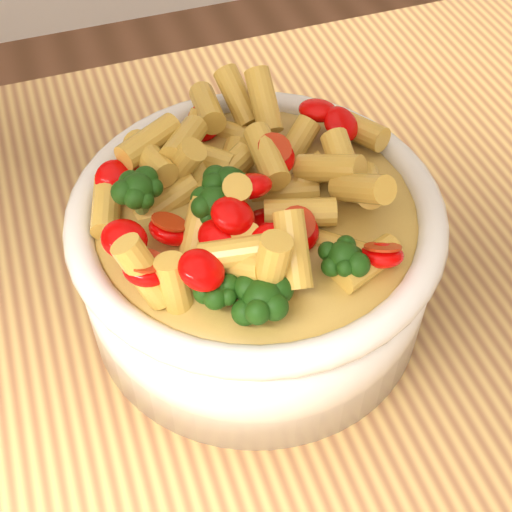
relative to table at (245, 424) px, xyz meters
name	(u,v)px	position (x,y,z in m)	size (l,w,h in m)	color
table	(245,424)	(0.00, 0.00, 0.00)	(1.20, 0.80, 0.90)	tan
serving_bowl	(256,255)	(0.03, 0.05, 0.16)	(0.26, 0.26, 0.11)	white
pasta_salad	(256,185)	(0.03, 0.05, 0.23)	(0.20, 0.20, 0.05)	gold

